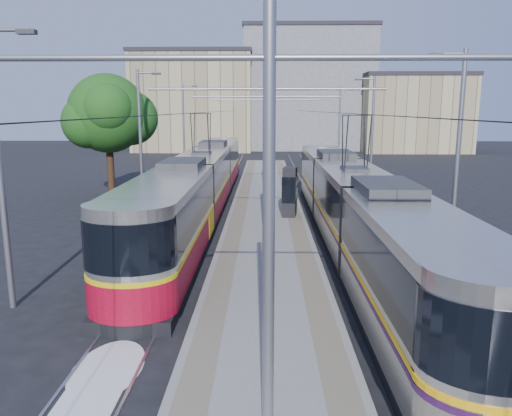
{
  "coord_description": "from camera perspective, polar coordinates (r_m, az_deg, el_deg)",
  "views": [
    {
      "loc": [
        -0.06,
        -11.75,
        5.75
      ],
      "look_at": [
        -0.45,
        9.08,
        1.6
      ],
      "focal_mm": 35.0,
      "sensor_mm": 36.0,
      "label": 1
    }
  ],
  "objects": [
    {
      "name": "building_right",
      "position": [
        72.57,
        17.4,
        10.33
      ],
      "size": [
        14.28,
        10.2,
        10.38
      ],
      "color": "tan",
      "rests_on": "ground"
    },
    {
      "name": "ground",
      "position": [
        13.08,
        1.26,
        -14.82
      ],
      "size": [
        160.0,
        160.0,
        0.0
      ],
      "primitive_type": "plane",
      "color": "black",
      "rests_on": "ground"
    },
    {
      "name": "tactile_strip_left",
      "position": [
        29.29,
        -1.68,
        0.55
      ],
      "size": [
        0.7,
        50.0,
        0.01
      ],
      "primitive_type": "cube",
      "color": "gray",
      "rests_on": "platform"
    },
    {
      "name": "shelter",
      "position": [
        25.67,
        3.89,
        2.0
      ],
      "size": [
        0.87,
        1.24,
        2.53
      ],
      "rotation": [
        0.0,
        0.0,
        -0.16
      ],
      "color": "black",
      "rests_on": "platform"
    },
    {
      "name": "tram_left",
      "position": [
        28.15,
        -6.18,
        2.94
      ],
      "size": [
        2.43,
        32.05,
        5.5
      ],
      "color": "black",
      "rests_on": "ground"
    },
    {
      "name": "building_centre",
      "position": [
        76.04,
        5.79,
        13.31
      ],
      "size": [
        18.36,
        14.28,
        17.05
      ],
      "color": "gray",
      "rests_on": "ground"
    },
    {
      "name": "track_arrow",
      "position": [
        11.05,
        -19.09,
        -20.74
      ],
      "size": [
        1.2,
        5.0,
        0.01
      ],
      "primitive_type": "cube",
      "color": "silver",
      "rests_on": "ground"
    },
    {
      "name": "platform",
      "position": [
        29.29,
        1.16,
        0.24
      ],
      "size": [
        4.0,
        50.0,
        0.3
      ],
      "primitive_type": "cube",
      "color": "gray",
      "rests_on": "ground"
    },
    {
      "name": "catenary",
      "position": [
        25.93,
        1.21,
        8.55
      ],
      "size": [
        9.2,
        70.0,
        7.0
      ],
      "color": "gray",
      "rests_on": "platform"
    },
    {
      "name": "rails",
      "position": [
        29.31,
        1.16,
        -0.02
      ],
      "size": [
        8.71,
        70.0,
        0.03
      ],
      "color": "gray",
      "rests_on": "ground"
    },
    {
      "name": "tram_right",
      "position": [
        21.08,
        11.04,
        0.42
      ],
      "size": [
        2.43,
        27.73,
        5.5
      ],
      "color": "black",
      "rests_on": "ground"
    },
    {
      "name": "tactile_strip_right",
      "position": [
        29.3,
        4.0,
        0.53
      ],
      "size": [
        0.7,
        50.0,
        0.01
      ],
      "primitive_type": "cube",
      "color": "gray",
      "rests_on": "platform"
    },
    {
      "name": "building_left",
      "position": [
        72.44,
        -6.97,
        11.97
      ],
      "size": [
        16.32,
        12.24,
        13.48
      ],
      "color": "tan",
      "rests_on": "ground"
    },
    {
      "name": "street_lamps",
      "position": [
        32.78,
        1.18,
        8.52
      ],
      "size": [
        15.18,
        38.22,
        8.0
      ],
      "color": "gray",
      "rests_on": "ground"
    },
    {
      "name": "tree",
      "position": [
        33.48,
        -15.95,
        10.19
      ],
      "size": [
        5.47,
        5.05,
        7.94
      ],
      "color": "#382314",
      "rests_on": "ground"
    }
  ]
}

